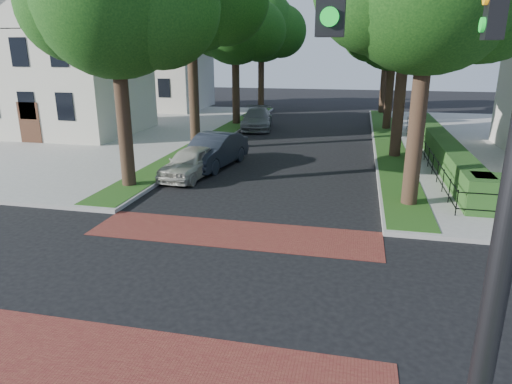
% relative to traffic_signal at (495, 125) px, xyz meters
% --- Properties ---
extents(ground, '(120.00, 120.00, 0.00)m').
position_rel_traffic_signal_xyz_m(ground, '(-4.89, 4.41, -4.71)').
color(ground, black).
rests_on(ground, ground).
extents(sidewalk_nw, '(30.00, 30.00, 0.15)m').
position_rel_traffic_signal_xyz_m(sidewalk_nw, '(-24.39, 23.41, -4.63)').
color(sidewalk_nw, gray).
rests_on(sidewalk_nw, ground).
extents(crosswalk_far, '(9.00, 2.20, 0.01)m').
position_rel_traffic_signal_xyz_m(crosswalk_far, '(-4.89, 7.61, -4.70)').
color(crosswalk_far, maroon).
rests_on(crosswalk_far, ground).
extents(crosswalk_near, '(9.00, 2.20, 0.01)m').
position_rel_traffic_signal_xyz_m(crosswalk_near, '(-4.89, 1.21, -4.70)').
color(crosswalk_near, maroon).
rests_on(crosswalk_near, ground).
extents(grass_strip_ne, '(1.60, 29.80, 0.02)m').
position_rel_traffic_signal_xyz_m(grass_strip_ne, '(0.51, 23.51, -4.55)').
color(grass_strip_ne, '#1E4B15').
rests_on(grass_strip_ne, sidewalk_ne).
extents(grass_strip_nw, '(1.60, 29.80, 0.02)m').
position_rel_traffic_signal_xyz_m(grass_strip_nw, '(-10.29, 23.51, -4.55)').
color(grass_strip_nw, '#1E4B15').
rests_on(grass_strip_nw, sidewalk_nw).
extents(tree_right_far, '(7.25, 6.23, 9.74)m').
position_rel_traffic_signal_xyz_m(tree_right_far, '(0.71, 28.64, 2.20)').
color(tree_right_far, black).
rests_on(tree_right_far, sidewalk_ne).
extents(tree_right_back, '(7.50, 6.45, 10.20)m').
position_rel_traffic_signal_xyz_m(tree_right_back, '(0.72, 37.64, 2.56)').
color(tree_right_back, black).
rests_on(tree_right_back, sidewalk_ne).
extents(tree_left_far, '(7.00, 6.02, 9.86)m').
position_rel_traffic_signal_xyz_m(tree_left_far, '(-10.29, 28.63, 2.41)').
color(tree_left_far, black).
rests_on(tree_left_far, sidewalk_nw).
extents(tree_left_back, '(7.75, 6.66, 10.44)m').
position_rel_traffic_signal_xyz_m(tree_left_back, '(-10.28, 37.65, 2.70)').
color(tree_left_back, black).
rests_on(tree_left_back, sidewalk_nw).
extents(hedge_main_road, '(1.00, 18.00, 1.20)m').
position_rel_traffic_signal_xyz_m(hedge_main_road, '(2.81, 19.41, -3.96)').
color(hedge_main_road, '#1C4317').
rests_on(hedge_main_road, sidewalk_ne).
extents(fence_main_road, '(0.06, 18.00, 0.90)m').
position_rel_traffic_signal_xyz_m(fence_main_road, '(2.01, 19.41, -4.11)').
color(fence_main_road, black).
rests_on(fence_main_road, sidewalk_ne).
extents(house_left_near, '(10.00, 9.00, 10.14)m').
position_rel_traffic_signal_xyz_m(house_left_near, '(-20.38, 22.41, 0.33)').
color(house_left_near, beige).
rests_on(house_left_near, sidewalk_nw).
extents(house_left_far, '(10.00, 9.00, 10.14)m').
position_rel_traffic_signal_xyz_m(house_left_far, '(-20.38, 36.41, 0.33)').
color(house_left_far, beige).
rests_on(house_left_far, sidewalk_nw).
extents(traffic_signal, '(2.17, 2.00, 8.00)m').
position_rel_traffic_signal_xyz_m(traffic_signal, '(0.00, 0.00, 0.00)').
color(traffic_signal, black).
rests_on(traffic_signal, sidewalk_se).
extents(parked_car_front, '(2.08, 4.18, 1.37)m').
position_rel_traffic_signal_xyz_m(parked_car_front, '(-8.49, 13.56, -4.02)').
color(parked_car_front, '#B9B7A7').
rests_on(parked_car_front, ground).
extents(parked_car_middle, '(2.44, 5.06, 1.60)m').
position_rel_traffic_signal_xyz_m(parked_car_middle, '(-8.11, 15.64, -3.91)').
color(parked_car_middle, black).
rests_on(parked_car_middle, ground).
extents(parked_car_rear, '(2.83, 5.36, 1.48)m').
position_rel_traffic_signal_xyz_m(parked_car_rear, '(-8.49, 27.10, -3.97)').
color(parked_car_rear, slate).
rests_on(parked_car_rear, ground).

